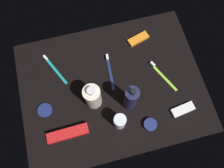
% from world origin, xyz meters
% --- Properties ---
extents(ground_plane, '(0.84, 0.64, 0.01)m').
position_xyz_m(ground_plane, '(0.00, 0.00, -0.01)').
color(ground_plane, black).
extents(lotion_bottle, '(0.06, 0.06, 0.20)m').
position_xyz_m(lotion_bottle, '(0.05, -0.10, 0.09)').
color(lotion_bottle, '#1D1E42').
rests_on(lotion_bottle, ground_plane).
extents(bodywash_bottle, '(0.07, 0.07, 0.17)m').
position_xyz_m(bodywash_bottle, '(-0.10, -0.05, 0.08)').
color(bodywash_bottle, silver).
rests_on(bodywash_bottle, ground_plane).
extents(deodorant_stick, '(0.05, 0.05, 0.10)m').
position_xyz_m(deodorant_stick, '(-0.01, -0.18, 0.05)').
color(deodorant_stick, silver).
rests_on(deodorant_stick, ground_plane).
extents(toothbrush_navy, '(0.02, 0.18, 0.02)m').
position_xyz_m(toothbrush_navy, '(0.01, 0.08, 0.01)').
color(toothbrush_navy, navy).
rests_on(toothbrush_navy, ground_plane).
extents(toothbrush_teal, '(0.09, 0.17, 0.02)m').
position_xyz_m(toothbrush_teal, '(-0.24, 0.15, 0.01)').
color(toothbrush_teal, teal).
rests_on(toothbrush_teal, ground_plane).
extents(toothbrush_lime, '(0.09, 0.17, 0.02)m').
position_xyz_m(toothbrush_lime, '(0.24, -0.00, 0.01)').
color(toothbrush_lime, '#8CD133').
rests_on(toothbrush_lime, ground_plane).
extents(toothpaste_box_red, '(0.18, 0.05, 0.03)m').
position_xyz_m(toothpaste_box_red, '(-0.23, -0.16, 0.02)').
color(toothpaste_box_red, red).
rests_on(toothpaste_box_red, ground_plane).
extents(snack_bar_orange, '(0.11, 0.07, 0.01)m').
position_xyz_m(snack_bar_orange, '(0.19, 0.20, 0.01)').
color(snack_bar_orange, orange).
rests_on(snack_bar_orange, ground_plane).
extents(snack_bar_white, '(0.11, 0.05, 0.01)m').
position_xyz_m(snack_bar_white, '(0.28, -0.19, 0.01)').
color(snack_bar_white, white).
rests_on(snack_bar_white, ground_plane).
extents(cream_tin_left, '(0.06, 0.06, 0.02)m').
position_xyz_m(cream_tin_left, '(0.12, -0.21, 0.01)').
color(cream_tin_left, navy).
rests_on(cream_tin_left, ground_plane).
extents(cream_tin_right, '(0.06, 0.06, 0.02)m').
position_xyz_m(cream_tin_right, '(-0.32, -0.04, 0.01)').
color(cream_tin_right, navy).
rests_on(cream_tin_right, ground_plane).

